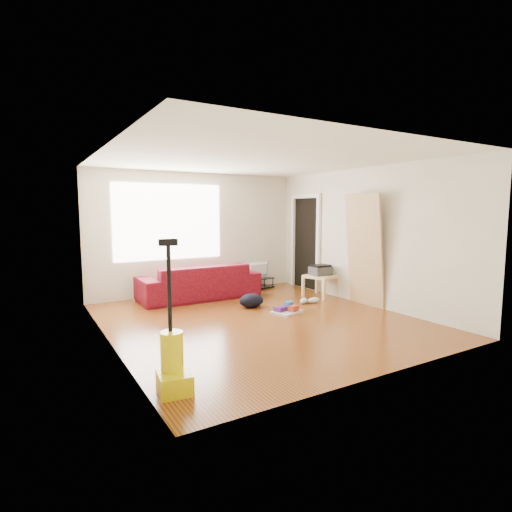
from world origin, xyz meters
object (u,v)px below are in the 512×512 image
side_table (320,278)px  vacuum (173,364)px  bucket (199,301)px  backpack (251,307)px  tv_stand (259,283)px  cleaning_tray (287,310)px  sofa (199,298)px

side_table → vacuum: vacuum is taller
bucket → vacuum: vacuum is taller
backpack → vacuum: (-2.31, -2.52, 0.27)m
tv_stand → bucket: tv_stand is taller
bucket → side_table: bearing=-21.2°
tv_stand → backpack: size_ratio=1.48×
tv_stand → bucket: size_ratio=2.38×
tv_stand → cleaning_tray: bearing=-116.8°
tv_stand → vacuum: (-3.34, -3.96, 0.15)m
sofa → side_table: size_ratio=3.47×
tv_stand → sofa: bearing=-178.1°
cleaning_tray → vacuum: size_ratio=0.38×
sofa → vacuum: 4.11m
backpack → side_table: bearing=4.5°
tv_stand → vacuum: size_ratio=0.46×
vacuum → backpack: bearing=55.6°
cleaning_tray → vacuum: bearing=-144.6°
side_table → bucket: 2.45m
side_table → vacuum: (-3.95, -2.58, -0.10)m
vacuum → side_table: bearing=41.4°
side_table → vacuum: bearing=-146.8°
tv_stand → vacuum: vacuum is taller
side_table → backpack: 1.68m
cleaning_tray → bucket: bearing=120.9°
sofa → bucket: size_ratio=8.34×
cleaning_tray → backpack: (-0.32, 0.64, -0.05)m
sofa → vacuum: bearing=64.0°
tv_stand → backpack: tv_stand is taller
cleaning_tray → sofa: bearing=114.9°
side_table → cleaning_tray: side_table is taller
sofa → backpack: 1.28m
side_table → cleaning_tray: bearing=-151.7°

